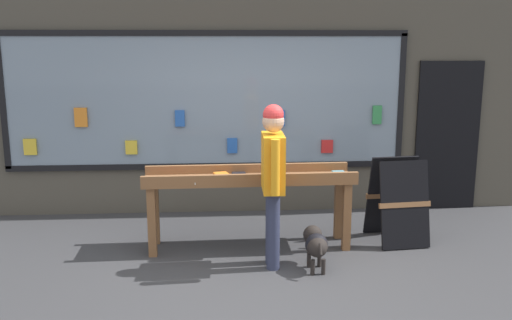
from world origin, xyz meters
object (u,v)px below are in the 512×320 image
at_px(person_browsing, 273,173).
at_px(sandwich_board_sign, 397,200).
at_px(display_table_main, 250,185).
at_px(small_dog, 316,243).

height_order(person_browsing, sandwich_board_sign, person_browsing).
height_order(display_table_main, small_dog, display_table_main).
xyz_separation_m(display_table_main, small_dog, (0.66, -0.72, -0.46)).
xyz_separation_m(person_browsing, sandwich_board_sign, (1.56, 0.68, -0.52)).
bearing_deg(sandwich_board_sign, display_table_main, 176.85).
distance_m(display_table_main, small_dog, 1.08).
xyz_separation_m(small_dog, sandwich_board_sign, (1.12, 0.80, 0.23)).
distance_m(display_table_main, sandwich_board_sign, 1.79).
xyz_separation_m(display_table_main, person_browsing, (0.21, -0.60, 0.28)).
height_order(small_dog, sandwich_board_sign, sandwich_board_sign).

